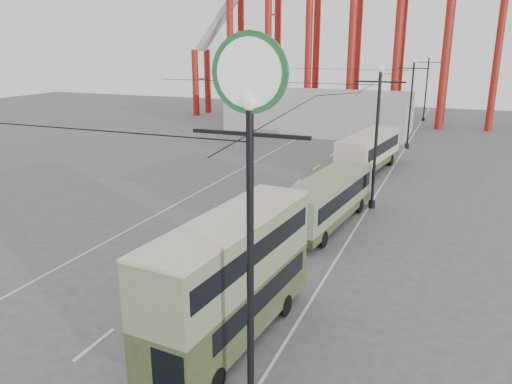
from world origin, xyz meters
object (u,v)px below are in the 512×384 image
at_px(lamp_post_near, 250,151).
at_px(single_decker_cream, 369,150).
at_px(single_decker_green, 328,199).
at_px(double_decker_bus, 232,274).
at_px(pedestrian, 277,216).

distance_m(lamp_post_near, single_decker_cream, 32.09).
bearing_deg(single_decker_cream, single_decker_green, -82.20).
xyz_separation_m(double_decker_bus, single_decker_cream, (-0.02, 28.25, -0.84)).
xyz_separation_m(single_decker_cream, pedestrian, (-2.26, -17.14, -0.85)).
xyz_separation_m(lamp_post_near, double_decker_bus, (-2.07, 3.19, -5.20)).
relative_size(double_decker_bus, pedestrian, 4.69).
xyz_separation_m(single_decker_green, pedestrian, (-2.38, -2.33, -0.70)).
height_order(lamp_post_near, single_decker_green, lamp_post_near).
bearing_deg(single_decker_cream, double_decker_bus, -82.63).
relative_size(double_decker_bus, single_decker_cream, 0.85).
bearing_deg(double_decker_bus, single_decker_green, 94.59).
bearing_deg(pedestrian, lamp_post_near, 111.57).
distance_m(double_decker_bus, pedestrian, 11.46).
bearing_deg(double_decker_bus, lamp_post_near, -52.09).
height_order(single_decker_green, single_decker_cream, single_decker_cream).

